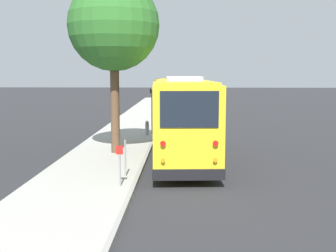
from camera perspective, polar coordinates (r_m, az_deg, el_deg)
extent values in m
plane|color=#28282B|center=(18.76, 1.75, -4.25)|extent=(160.00, 160.00, 0.00)
cube|color=#A3A099|center=(19.05, -8.35, -3.92)|extent=(80.00, 3.50, 0.15)
cube|color=gray|center=(18.81, -2.87, -3.99)|extent=(80.00, 0.14, 0.15)
cube|color=yellow|center=(17.88, 1.77, 1.07)|extent=(9.02, 2.89, 3.04)
cube|color=black|center=(18.09, 1.75, -3.29)|extent=(9.07, 2.94, 0.28)
cube|color=black|center=(17.82, 1.78, 3.21)|extent=(8.30, 2.92, 1.46)
cube|color=black|center=(22.27, 1.10, 4.06)|extent=(0.16, 2.04, 1.54)
cube|color=black|center=(13.37, 2.91, 2.26)|extent=(0.15, 1.88, 1.17)
cube|color=black|center=(22.24, 1.11, 5.89)|extent=(0.14, 1.68, 0.22)
cube|color=yellow|center=(17.77, 1.79, 6.08)|extent=(8.46, 2.63, 0.10)
cube|color=silver|center=(16.19, 2.13, 6.37)|extent=(1.71, 1.42, 0.20)
cube|color=black|center=(22.50, 1.09, -1.06)|extent=(0.25, 2.36, 0.36)
cube|color=black|center=(13.70, 2.86, -6.62)|extent=(0.25, 2.36, 0.36)
cylinder|color=red|center=(13.40, -0.69, -2.39)|extent=(0.04, 0.18, 0.18)
cylinder|color=orange|center=(13.50, -0.69, -4.69)|extent=(0.04, 0.14, 0.14)
cylinder|color=red|center=(13.53, 6.47, -2.35)|extent=(0.04, 0.18, 0.18)
cylinder|color=orange|center=(13.64, 6.43, -4.62)|extent=(0.04, 0.14, 0.14)
cube|color=white|center=(22.50, -0.91, -0.62)|extent=(0.06, 0.32, 0.18)
cube|color=white|center=(22.57, 3.07, -0.61)|extent=(0.06, 0.32, 0.18)
cube|color=black|center=(21.94, -2.33, 4.77)|extent=(0.07, 0.10, 0.24)
cylinder|color=black|center=(20.63, -1.48, -1.67)|extent=(1.09, 0.37, 1.07)
cylinder|color=slate|center=(20.63, -1.48, -1.67)|extent=(0.50, 0.35, 0.48)
cylinder|color=black|center=(20.73, 4.13, -1.64)|extent=(1.09, 0.37, 1.07)
cylinder|color=slate|center=(20.73, 4.13, -1.64)|extent=(0.50, 0.35, 0.48)
cylinder|color=black|center=(15.59, -1.44, -4.65)|extent=(1.09, 0.37, 1.07)
cylinder|color=slate|center=(15.59, -1.44, -4.65)|extent=(0.50, 0.35, 0.48)
cylinder|color=black|center=(15.73, 5.99, -4.59)|extent=(1.09, 0.37, 1.07)
cylinder|color=slate|center=(15.73, 5.99, -4.59)|extent=(0.50, 0.35, 0.48)
cube|color=tan|center=(28.03, 1.21, 0.66)|extent=(4.28, 2.02, 0.65)
cube|color=black|center=(27.86, 1.20, 1.78)|extent=(2.07, 1.63, 0.48)
cube|color=tan|center=(27.84, 1.20, 2.27)|extent=(1.99, 1.59, 0.05)
cube|color=black|center=(30.14, 1.53, 0.71)|extent=(0.19, 1.69, 0.20)
cube|color=black|center=(25.97, 0.84, -0.38)|extent=(0.19, 1.69, 0.20)
cylinder|color=black|center=(29.42, -0.13, 0.67)|extent=(0.68, 0.24, 0.66)
cylinder|color=slate|center=(29.42, -0.13, 0.67)|extent=(0.31, 0.24, 0.30)
cylinder|color=black|center=(29.30, 2.97, 0.63)|extent=(0.68, 0.24, 0.66)
cylinder|color=slate|center=(29.30, 2.97, 0.63)|extent=(0.31, 0.24, 0.30)
cylinder|color=black|center=(26.82, -0.71, 0.01)|extent=(0.68, 0.24, 0.66)
cylinder|color=slate|center=(26.82, -0.71, 0.01)|extent=(0.31, 0.24, 0.30)
cylinder|color=black|center=(26.69, 2.69, -0.03)|extent=(0.68, 0.24, 0.66)
cylinder|color=slate|center=(26.69, 2.69, -0.03)|extent=(0.31, 0.24, 0.30)
cube|color=navy|center=(33.74, 1.18, 1.81)|extent=(4.52, 1.90, 0.65)
cube|color=black|center=(33.57, 1.19, 2.75)|extent=(2.16, 1.58, 0.48)
cube|color=navy|center=(33.55, 1.19, 3.16)|extent=(2.08, 1.54, 0.05)
cube|color=black|center=(36.00, 1.11, 1.81)|extent=(0.14, 1.70, 0.20)
cube|color=black|center=(31.52, 1.26, 1.00)|extent=(0.14, 1.70, 0.20)
cylinder|color=black|center=(35.15, -0.18, 1.78)|extent=(0.67, 0.22, 0.67)
cylinder|color=slate|center=(35.15, -0.18, 1.78)|extent=(0.31, 0.23, 0.30)
cylinder|color=black|center=(35.18, 2.44, 1.78)|extent=(0.67, 0.22, 0.67)
cylinder|color=slate|center=(35.18, 2.44, 1.78)|extent=(0.31, 0.23, 0.30)
cylinder|color=black|center=(32.34, -0.19, 1.29)|extent=(0.67, 0.22, 0.67)
cylinder|color=slate|center=(32.34, -0.19, 1.29)|extent=(0.31, 0.23, 0.30)
cylinder|color=black|center=(32.38, 2.65, 1.29)|extent=(0.67, 0.22, 0.67)
cylinder|color=slate|center=(32.38, 2.65, 1.29)|extent=(0.31, 0.23, 0.30)
cube|color=silver|center=(40.60, 1.54, 2.77)|extent=(4.15, 1.79, 0.66)
cube|color=black|center=(40.45, 1.54, 3.56)|extent=(1.99, 1.49, 0.48)
cube|color=silver|center=(40.44, 1.54, 3.90)|extent=(1.91, 1.46, 0.05)
cube|color=black|center=(42.69, 1.66, 2.69)|extent=(0.13, 1.61, 0.20)
cube|color=black|center=(38.56, 1.42, 2.19)|extent=(0.13, 1.61, 0.20)
cylinder|color=black|center=(41.94, 0.59, 2.71)|extent=(0.68, 0.22, 0.67)
cylinder|color=slate|center=(41.94, 0.59, 2.71)|extent=(0.31, 0.23, 0.30)
cylinder|color=black|center=(41.88, 2.64, 2.69)|extent=(0.68, 0.22, 0.67)
cylinder|color=slate|center=(41.88, 2.64, 2.69)|extent=(0.31, 0.23, 0.30)
cylinder|color=black|center=(39.37, 0.37, 2.40)|extent=(0.68, 0.22, 0.67)
cylinder|color=slate|center=(39.37, 0.37, 2.40)|extent=(0.31, 0.23, 0.30)
cylinder|color=black|center=(39.30, 2.56, 2.38)|extent=(0.68, 0.22, 0.67)
cylinder|color=slate|center=(39.30, 2.56, 2.38)|extent=(0.31, 0.23, 0.30)
cube|color=black|center=(47.06, 1.23, 3.38)|extent=(4.39, 1.99, 0.62)
cube|color=black|center=(46.92, 1.22, 4.05)|extent=(2.12, 1.62, 0.48)
cube|color=black|center=(46.90, 1.22, 4.34)|extent=(2.03, 1.58, 0.05)
cube|color=black|center=(49.24, 1.41, 3.32)|extent=(0.18, 1.69, 0.20)
cube|color=black|center=(44.92, 1.03, 2.92)|extent=(0.18, 1.69, 0.20)
cylinder|color=black|center=(48.48, 0.40, 3.32)|extent=(0.64, 0.24, 0.63)
cylinder|color=slate|center=(48.48, 0.40, 3.32)|extent=(0.30, 0.24, 0.28)
cylinder|color=black|center=(48.37, 2.29, 3.31)|extent=(0.64, 0.24, 0.63)
cylinder|color=slate|center=(48.37, 2.29, 3.31)|extent=(0.30, 0.24, 0.28)
cylinder|color=black|center=(45.79, 0.11, 3.08)|extent=(0.64, 0.24, 0.63)
cylinder|color=slate|center=(45.79, 0.11, 3.08)|extent=(0.30, 0.24, 0.28)
cylinder|color=black|center=(45.68, 2.11, 3.06)|extent=(0.64, 0.24, 0.63)
cylinder|color=slate|center=(45.68, 2.11, 3.06)|extent=(0.30, 0.24, 0.28)
cylinder|color=brown|center=(18.94, -7.19, 2.75)|extent=(0.40, 0.40, 4.24)
sphere|color=#2D6B28|center=(18.98, -7.36, 13.40)|extent=(4.00, 4.00, 4.00)
cylinder|color=gray|center=(13.53, -6.54, -6.00)|extent=(0.06, 0.06, 1.04)
cube|color=red|center=(13.39, -6.59, -3.26)|extent=(0.02, 0.22, 0.28)
cylinder|color=gray|center=(14.75, -5.81, -4.35)|extent=(0.06, 0.06, 1.29)
cylinder|color=#99999E|center=(24.38, -2.85, -0.40)|extent=(0.22, 0.22, 0.65)
sphere|color=#99999E|center=(24.33, -2.85, 0.49)|extent=(0.20, 0.20, 0.20)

